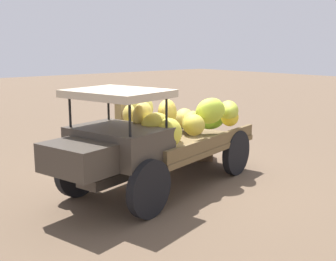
% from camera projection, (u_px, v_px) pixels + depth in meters
% --- Properties ---
extents(ground_plane, '(60.00, 60.00, 0.00)m').
position_uv_depth(ground_plane, '(178.00, 179.00, 8.43)').
color(ground_plane, brown).
extents(truck, '(4.65, 2.57, 1.90)m').
position_uv_depth(truck, '(154.00, 136.00, 7.71)').
color(truck, '#3F372F').
rests_on(truck, ground).
extents(farmer, '(0.53, 0.46, 1.63)m').
position_uv_depth(farmer, '(126.00, 121.00, 9.54)').
color(farmer, '#444944').
rests_on(farmer, ground).
extents(wooden_crate, '(0.64, 0.64, 0.40)m').
position_uv_depth(wooden_crate, '(204.00, 150.00, 9.89)').
color(wooden_crate, brown).
rests_on(wooden_crate, ground).
extents(loose_banana_bunch, '(0.62, 0.72, 0.38)m').
position_uv_depth(loose_banana_bunch, '(98.00, 159.00, 9.22)').
color(loose_banana_bunch, '#A7C140').
rests_on(loose_banana_bunch, ground).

